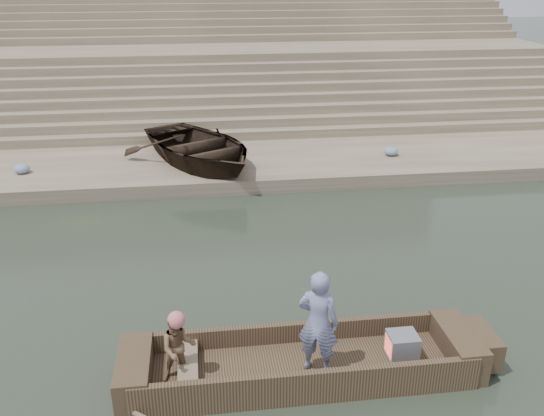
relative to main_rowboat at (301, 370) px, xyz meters
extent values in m
plane|color=#283326|center=(-2.53, 1.78, -0.11)|extent=(120.00, 120.00, 0.00)
cube|color=gray|center=(-2.53, 9.78, 0.09)|extent=(32.00, 4.00, 0.40)
cube|color=gray|center=(-2.53, 17.28, 1.29)|extent=(32.00, 3.00, 2.80)
cube|color=gray|center=(-2.53, 24.28, 2.49)|extent=(32.00, 3.00, 5.20)
cube|color=gray|center=(-2.53, 12.03, 0.24)|extent=(32.00, 0.50, 0.70)
cube|color=gray|center=(-2.53, 12.53, 0.39)|extent=(32.00, 0.50, 1.00)
cube|color=gray|center=(-2.53, 13.03, 0.54)|extent=(32.00, 0.50, 1.30)
cube|color=gray|center=(-2.53, 13.53, 0.69)|extent=(32.00, 0.50, 1.60)
cube|color=gray|center=(-2.53, 14.03, 0.84)|extent=(32.00, 0.50, 1.90)
cube|color=gray|center=(-2.53, 14.53, 0.99)|extent=(32.00, 0.50, 2.20)
cube|color=gray|center=(-2.53, 15.03, 1.14)|extent=(32.00, 0.50, 2.50)
cube|color=gray|center=(-2.53, 15.53, 1.29)|extent=(32.00, 0.50, 2.80)
cube|color=gray|center=(-2.53, 19.03, 1.44)|extent=(32.00, 0.50, 3.10)
cube|color=gray|center=(-2.53, 19.53, 1.59)|extent=(32.00, 0.50, 3.40)
cube|color=gray|center=(-2.53, 20.03, 1.74)|extent=(32.00, 0.50, 3.70)
cube|color=gray|center=(-2.53, 20.53, 1.89)|extent=(32.00, 0.50, 4.00)
cube|color=gray|center=(-2.53, 21.03, 2.04)|extent=(32.00, 0.50, 4.30)
cube|color=gray|center=(-2.53, 21.53, 2.19)|extent=(32.00, 0.50, 4.60)
cube|color=gray|center=(-2.53, 22.03, 2.34)|extent=(32.00, 0.50, 4.90)
cube|color=gray|center=(-2.53, 22.53, 2.49)|extent=(32.00, 0.50, 5.20)
cube|color=brown|center=(0.00, 0.00, 0.00)|extent=(5.00, 1.30, 0.22)
cube|color=brown|center=(0.00, -0.62, 0.17)|extent=(5.20, 0.12, 0.56)
cube|color=brown|center=(0.00, 0.62, 0.17)|extent=(5.20, 0.12, 0.56)
cube|color=brown|center=(-2.55, 0.00, 0.19)|extent=(0.50, 1.30, 0.60)
cube|color=brown|center=(2.55, 0.00, 0.19)|extent=(0.50, 1.30, 0.60)
cube|color=brown|center=(2.95, 0.00, 0.21)|extent=(0.35, 0.90, 0.50)
cube|color=#937A5B|center=(-1.75, 0.00, 0.29)|extent=(0.30, 1.20, 0.08)
cylinder|color=#937A5B|center=(-2.40, -0.90, 0.19)|extent=(1.03, 2.10, 1.36)
sphere|color=#E26F74|center=(-1.87, -0.08, 1.15)|extent=(0.26, 0.26, 0.26)
imported|color=navy|center=(0.21, -0.15, 0.97)|extent=(0.74, 0.63, 1.71)
imported|color=#2A7F4B|center=(-1.87, -0.08, 0.66)|extent=(0.58, 0.48, 1.10)
cube|color=slate|center=(1.62, 0.00, 0.31)|extent=(0.46, 0.42, 0.40)
cube|color=#E5593F|center=(1.41, 0.00, 0.31)|extent=(0.04, 0.34, 0.32)
imported|color=#2D2116|center=(-1.40, 9.58, 0.80)|extent=(5.45, 6.02, 1.02)
ellipsoid|color=#3F5999|center=(-6.52, 9.35, 0.42)|extent=(0.44, 0.44, 0.26)
ellipsoid|color=#3F5999|center=(4.61, 9.58, 0.42)|extent=(0.44, 0.44, 0.26)
camera|label=1|loc=(-1.42, -7.21, 5.88)|focal=38.06mm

